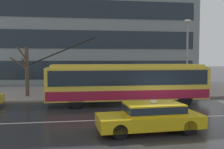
# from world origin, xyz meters

# --- Properties ---
(ground_plane) EXTENTS (160.00, 160.00, 0.00)m
(ground_plane) POSITION_xyz_m (0.00, 0.00, 0.00)
(ground_plane) COLOR #232327
(sidewalk_slab) EXTENTS (80.00, 10.00, 0.14)m
(sidewalk_slab) POSITION_xyz_m (0.00, 9.90, 0.07)
(sidewalk_slab) COLOR gray
(sidewalk_slab) RESTS_ON ground_plane
(lane_centre_line) EXTENTS (72.00, 0.14, 0.01)m
(lane_centre_line) POSITION_xyz_m (0.00, -1.20, 0.00)
(lane_centre_line) COLOR silver
(lane_centre_line) RESTS_ON ground_plane
(trolleybus) EXTENTS (12.21, 2.63, 4.68)m
(trolleybus) POSITION_xyz_m (-1.64, 3.30, 1.54)
(trolleybus) COLOR yellow
(trolleybus) RESTS_ON ground_plane
(taxi_oncoming_near) EXTENTS (4.66, 2.00, 1.39)m
(taxi_oncoming_near) POSITION_xyz_m (-2.08, -3.65, 0.70)
(taxi_oncoming_near) COLOR yellow
(taxi_oncoming_near) RESTS_ON ground_plane
(bus_shelter) EXTENTS (4.27, 1.79, 2.39)m
(bus_shelter) POSITION_xyz_m (-3.25, 6.93, 1.96)
(bus_shelter) COLOR gray
(bus_shelter) RESTS_ON sidewalk_slab
(pedestrian_at_shelter) EXTENTS (0.43, 0.43, 1.67)m
(pedestrian_at_shelter) POSITION_xyz_m (-4.03, 5.73, 1.12)
(pedestrian_at_shelter) COLOR brown
(pedestrian_at_shelter) RESTS_ON sidewalk_slab
(pedestrian_approaching_curb) EXTENTS (0.45, 0.45, 1.72)m
(pedestrian_approaching_curb) POSITION_xyz_m (-3.59, 6.70, 1.16)
(pedestrian_approaching_curb) COLOR #50483B
(pedestrian_approaching_curb) RESTS_ON sidewalk_slab
(pedestrian_walking_past) EXTENTS (1.34, 1.34, 2.01)m
(pedestrian_walking_past) POSITION_xyz_m (-2.08, 7.62, 1.77)
(pedestrian_walking_past) COLOR black
(pedestrian_walking_past) RESTS_ON sidewalk_slab
(street_lamp) EXTENTS (0.60, 0.32, 6.25)m
(street_lamp) POSITION_xyz_m (3.91, 5.79, 3.86)
(street_lamp) COLOR gray
(street_lamp) RESTS_ON sidewalk_slab
(street_tree_bare) EXTENTS (1.47, 1.02, 3.98)m
(street_tree_bare) POSITION_xyz_m (-9.15, 7.36, 2.29)
(street_tree_bare) COLOR brown
(street_tree_bare) RESTS_ON sidewalk_slab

